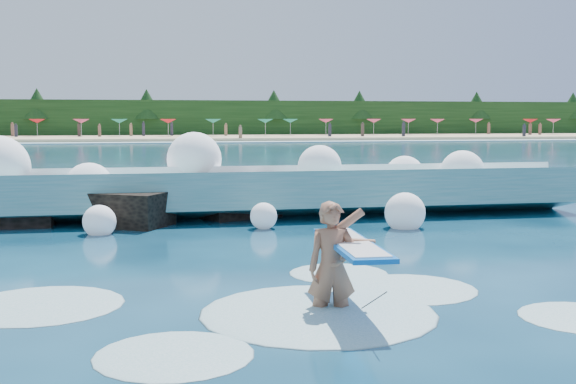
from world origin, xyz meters
name	(u,v)px	position (x,y,z in m)	size (l,w,h in m)	color
ground	(220,283)	(0.00, 0.00, 0.00)	(200.00, 200.00, 0.00)	#07283E
beach	(150,138)	(0.00, 78.00, 0.20)	(140.00, 20.00, 0.40)	tan
wet_band	(152,142)	(0.00, 67.00, 0.04)	(140.00, 5.00, 0.08)	silver
treeline	(149,119)	(0.00, 88.00, 2.50)	(140.00, 4.00, 5.00)	black
breaking_wave	(222,195)	(0.90, 7.73, 0.57)	(18.93, 2.91, 1.63)	teal
rock_cluster	(115,205)	(-1.82, 7.22, 0.43)	(8.07, 3.32, 1.35)	black
surfer_with_board	(337,263)	(1.33, -2.02, 0.66)	(0.97, 2.94, 1.79)	#976146
wave_spray	(190,176)	(0.06, 7.59, 1.08)	(14.51, 4.76, 2.32)	white
surf_foam	(289,308)	(0.75, -1.72, 0.00)	(8.88, 5.37, 0.16)	silver
beach_umbrellas	(149,121)	(-0.05, 80.07, 2.25)	(110.26, 6.88, 0.50)	#CE3C71
beachgoers	(82,131)	(-7.72, 74.64, 1.11)	(104.86, 12.41, 1.93)	#3F332D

